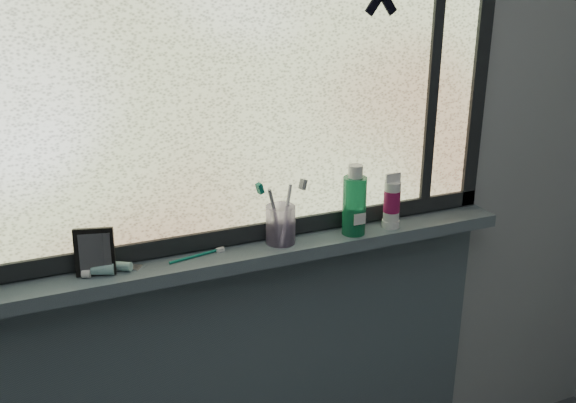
{
  "coord_description": "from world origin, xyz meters",
  "views": [
    {
      "loc": [
        -0.59,
        -0.38,
        1.79
      ],
      "look_at": [
        0.02,
        1.05,
        1.22
      ],
      "focal_mm": 40.0,
      "sensor_mm": 36.0,
      "label": 1
    }
  ],
  "objects_px": {
    "cream_tube": "(392,199)",
    "vanity_mirror": "(95,252)",
    "toothbrush_cup": "(281,224)",
    "mouthwash_bottle": "(354,200)"
  },
  "relations": [
    {
      "from": "mouthwash_bottle",
      "to": "cream_tube",
      "type": "height_order",
      "value": "mouthwash_bottle"
    },
    {
      "from": "mouthwash_bottle",
      "to": "vanity_mirror",
      "type": "bearing_deg",
      "value": 178.21
    },
    {
      "from": "vanity_mirror",
      "to": "toothbrush_cup",
      "type": "xyz_separation_m",
      "value": [
        0.53,
        -0.0,
        -0.01
      ]
    },
    {
      "from": "vanity_mirror",
      "to": "toothbrush_cup",
      "type": "height_order",
      "value": "vanity_mirror"
    },
    {
      "from": "mouthwash_bottle",
      "to": "cream_tube",
      "type": "distance_m",
      "value": 0.13
    },
    {
      "from": "cream_tube",
      "to": "vanity_mirror",
      "type": "bearing_deg",
      "value": 178.43
    },
    {
      "from": "cream_tube",
      "to": "mouthwash_bottle",
      "type": "bearing_deg",
      "value": 179.7
    },
    {
      "from": "toothbrush_cup",
      "to": "cream_tube",
      "type": "relative_size",
      "value": 0.91
    },
    {
      "from": "vanity_mirror",
      "to": "cream_tube",
      "type": "xyz_separation_m",
      "value": [
        0.89,
        -0.02,
        0.03
      ]
    },
    {
      "from": "vanity_mirror",
      "to": "cream_tube",
      "type": "distance_m",
      "value": 0.89
    }
  ]
}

